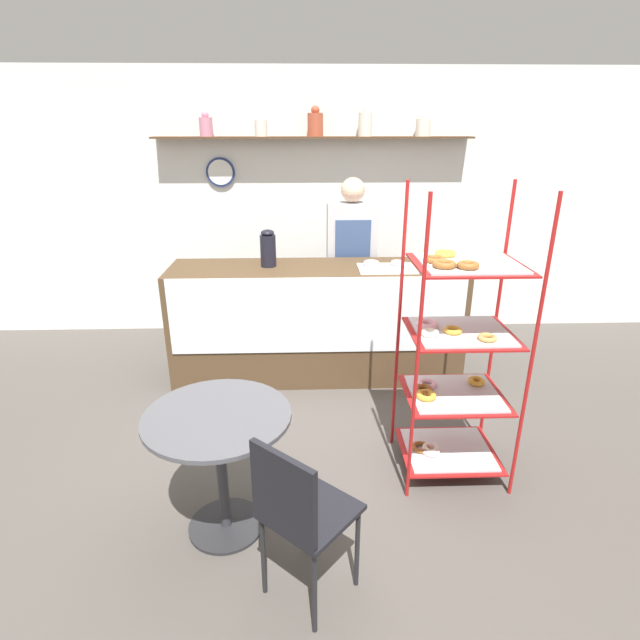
% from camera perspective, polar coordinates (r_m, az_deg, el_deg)
% --- Properties ---
extents(ground_plane, '(14.00, 14.00, 0.00)m').
position_cam_1_polar(ground_plane, '(3.56, 0.26, -15.92)').
color(ground_plane, '#4C4742').
extents(back_wall, '(10.00, 0.30, 2.70)m').
position_cam_1_polar(back_wall, '(5.39, -0.75, 12.95)').
color(back_wall, white).
rests_on(back_wall, ground_plane).
extents(display_counter, '(2.54, 0.66, 1.02)m').
position_cam_1_polar(display_counter, '(4.47, -0.37, -0.21)').
color(display_counter, '#4C3823').
rests_on(display_counter, ground_plane).
extents(pastry_rack, '(0.67, 0.59, 1.86)m').
position_cam_1_polar(pastry_rack, '(3.21, 15.11, -4.38)').
color(pastry_rack, '#A51919').
rests_on(pastry_rack, ground_plane).
extents(person_worker, '(0.47, 0.23, 1.72)m').
position_cam_1_polar(person_worker, '(4.84, 3.59, 6.77)').
color(person_worker, '#282833').
rests_on(person_worker, ground_plane).
extents(cafe_table, '(0.78, 0.78, 0.75)m').
position_cam_1_polar(cafe_table, '(2.80, -11.42, -13.66)').
color(cafe_table, '#262628').
rests_on(cafe_table, ground_plane).
extents(cafe_chair, '(0.54, 0.54, 0.90)m').
position_cam_1_polar(cafe_chair, '(2.39, -2.54, -20.71)').
color(cafe_chair, black).
rests_on(cafe_chair, ground_plane).
extents(coffee_carafe, '(0.13, 0.13, 0.32)m').
position_cam_1_polar(coffee_carafe, '(4.32, -5.96, 8.12)').
color(coffee_carafe, black).
rests_on(coffee_carafe, display_counter).
extents(donut_tray_counter, '(0.48, 0.33, 0.05)m').
position_cam_1_polar(donut_tray_counter, '(4.31, 7.61, 6.12)').
color(donut_tray_counter, silver).
rests_on(donut_tray_counter, display_counter).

